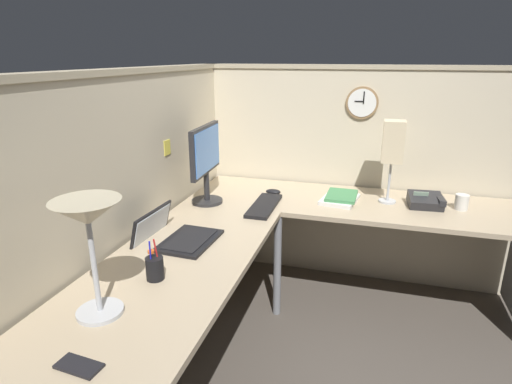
% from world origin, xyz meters
% --- Properties ---
extents(ground_plane, '(6.80, 6.80, 0.00)m').
position_xyz_m(ground_plane, '(0.00, 0.00, 0.00)').
color(ground_plane, '#4C443D').
extents(cubicle_wall_back, '(2.57, 0.12, 1.58)m').
position_xyz_m(cubicle_wall_back, '(-0.36, 0.87, 0.79)').
color(cubicle_wall_back, beige).
rests_on(cubicle_wall_back, ground).
extents(cubicle_wall_right, '(0.12, 2.37, 1.58)m').
position_xyz_m(cubicle_wall_right, '(0.87, -0.27, 0.79)').
color(cubicle_wall_right, beige).
rests_on(cubicle_wall_right, ground).
extents(desk, '(2.35, 2.15, 0.73)m').
position_xyz_m(desk, '(-0.15, -0.05, 0.63)').
color(desk, tan).
rests_on(desk, ground).
extents(monitor, '(0.46, 0.20, 0.50)m').
position_xyz_m(monitor, '(0.18, 0.64, 1.02)').
color(monitor, '#232326').
rests_on(monitor, desk).
extents(laptop, '(0.36, 0.40, 0.22)m').
position_xyz_m(laptop, '(-0.40, 0.59, 0.75)').
color(laptop, black).
rests_on(laptop, desk).
extents(keyboard, '(0.43, 0.14, 0.02)m').
position_xyz_m(keyboard, '(0.20, 0.26, 0.74)').
color(keyboard, black).
rests_on(keyboard, desk).
extents(computer_mouse, '(0.06, 0.10, 0.03)m').
position_xyz_m(computer_mouse, '(0.47, 0.27, 0.75)').
color(computer_mouse, black).
rests_on(computer_mouse, desk).
extents(desk_lamp_dome, '(0.24, 0.24, 0.44)m').
position_xyz_m(desk_lamp_dome, '(-1.06, 0.55, 1.09)').
color(desk_lamp_dome, '#B7BABF').
rests_on(desk_lamp_dome, desk).
extents(pen_cup, '(0.08, 0.08, 0.18)m').
position_xyz_m(pen_cup, '(-0.78, 0.48, 0.78)').
color(pen_cup, black).
rests_on(pen_cup, desk).
extents(cell_phone, '(0.08, 0.15, 0.01)m').
position_xyz_m(cell_phone, '(-1.33, 0.44, 0.73)').
color(cell_phone, black).
rests_on(cell_phone, desk).
extents(office_phone, '(0.21, 0.22, 0.11)m').
position_xyz_m(office_phone, '(0.49, -0.72, 0.77)').
color(office_phone, '#232326').
rests_on(office_phone, desk).
extents(book_stack, '(0.31, 0.25, 0.04)m').
position_xyz_m(book_stack, '(0.45, -0.19, 0.75)').
color(book_stack, silver).
rests_on(book_stack, desk).
extents(desk_lamp_paper, '(0.13, 0.13, 0.53)m').
position_xyz_m(desk_lamp_paper, '(0.51, -0.48, 1.11)').
color(desk_lamp_paper, '#B7BABF').
rests_on(desk_lamp_paper, desk).
extents(coffee_mug, '(0.08, 0.08, 0.10)m').
position_xyz_m(coffee_mug, '(0.50, -0.92, 0.78)').
color(coffee_mug, silver).
rests_on(coffee_mug, desk).
extents(wall_clock, '(0.04, 0.22, 0.22)m').
position_xyz_m(wall_clock, '(0.82, -0.27, 1.33)').
color(wall_clock, olive).
extents(pinned_note_leftmost, '(0.07, 0.00, 0.09)m').
position_xyz_m(pinned_note_leftmost, '(0.02, 0.82, 1.12)').
color(pinned_note_leftmost, '#EAD84C').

